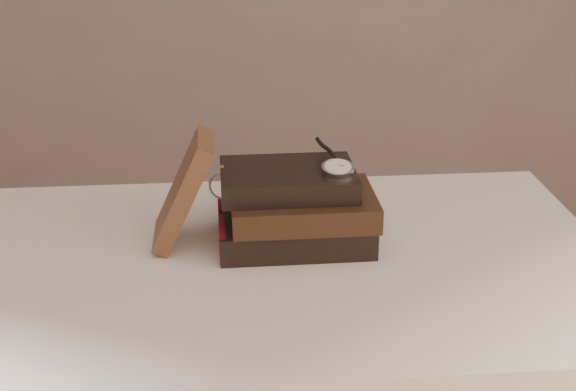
{
  "coord_description": "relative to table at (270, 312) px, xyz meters",
  "views": [
    {
      "loc": [
        -0.06,
        -0.67,
        1.29
      ],
      "look_at": [
        0.03,
        0.4,
        0.82
      ],
      "focal_mm": 49.63,
      "sensor_mm": 36.0,
      "label": 1
    }
  ],
  "objects": [
    {
      "name": "pocket_watch",
      "position": [
        0.1,
        0.05,
        0.21
      ],
      "size": [
        0.05,
        0.15,
        0.02
      ],
      "color": "silver",
      "rests_on": "book_stack"
    },
    {
      "name": "table",
      "position": [
        0.0,
        0.0,
        0.0
      ],
      "size": [
        1.0,
        0.6,
        0.75
      ],
      "color": "white",
      "rests_on": "ground"
    },
    {
      "name": "eyeglasses",
      "position": [
        -0.04,
        0.13,
        0.16
      ],
      "size": [
        0.1,
        0.11,
        0.05
      ],
      "color": "silver",
      "rests_on": "book_stack"
    },
    {
      "name": "journal",
      "position": [
        -0.12,
        0.06,
        0.18
      ],
      "size": [
        0.1,
        0.11,
        0.17
      ],
      "primitive_type": "cube",
      "rotation": [
        0.0,
        0.44,
        0.0
      ],
      "color": "#432919",
      "rests_on": "table"
    },
    {
      "name": "book_stack",
      "position": [
        0.04,
        0.05,
        0.15
      ],
      "size": [
        0.23,
        0.16,
        0.11
      ],
      "color": "black",
      "rests_on": "table"
    }
  ]
}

